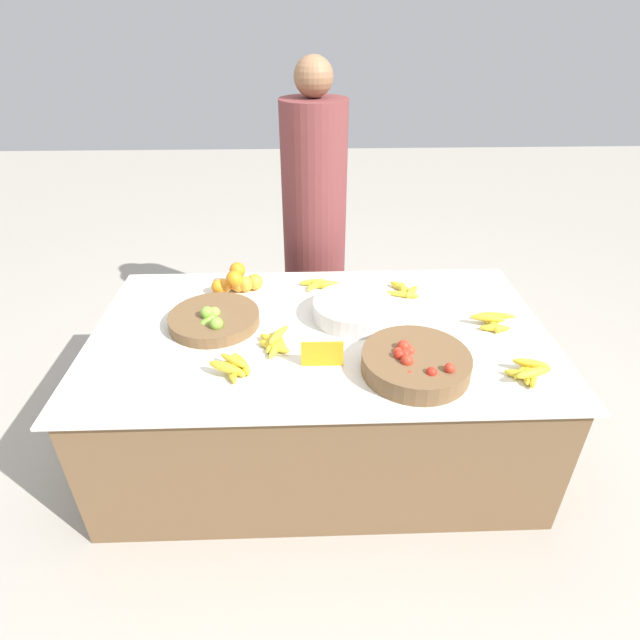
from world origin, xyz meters
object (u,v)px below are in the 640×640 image
at_px(metal_bowl, 353,310).
at_px(lime_bowl, 214,319).
at_px(tomato_basket, 415,363).
at_px(vendor_person, 314,227).
at_px(price_sign, 321,354).

bearing_deg(metal_bowl, lime_bowl, -176.40).
bearing_deg(tomato_basket, vendor_person, 105.83).
height_order(lime_bowl, metal_bowl, lime_bowl).
bearing_deg(lime_bowl, price_sign, -34.43).
distance_m(price_sign, vendor_person, 1.16).
height_order(lime_bowl, price_sign, price_sign).
height_order(metal_bowl, vendor_person, vendor_person).
bearing_deg(metal_bowl, price_sign, -114.09).
relative_size(lime_bowl, tomato_basket, 0.96).
height_order(lime_bowl, vendor_person, vendor_person).
relative_size(lime_bowl, price_sign, 2.41).
relative_size(tomato_basket, vendor_person, 0.25).
height_order(tomato_basket, price_sign, tomato_basket).
relative_size(metal_bowl, vendor_person, 0.22).
relative_size(lime_bowl, vendor_person, 0.24).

